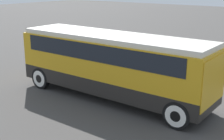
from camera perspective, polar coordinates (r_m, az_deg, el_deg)
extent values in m
plane|color=#423F3D|center=(15.17, 0.00, -5.05)|extent=(120.00, 120.00, 0.00)
cube|color=black|center=(14.90, 0.00, -2.07)|extent=(9.70, 2.53, 0.72)
cube|color=gold|center=(14.57, 0.00, 2.42)|extent=(9.70, 2.53, 1.68)
cube|color=black|center=(14.48, 0.00, 4.00)|extent=(8.53, 2.57, 0.75)
cube|color=silver|center=(14.38, 0.00, 6.10)|extent=(9.50, 2.33, 0.22)
cube|color=gold|center=(12.47, 17.47, -1.80)|extent=(0.36, 2.43, 1.92)
cylinder|color=black|center=(12.15, 11.79, -8.09)|extent=(1.11, 0.28, 1.11)
cylinder|color=silver|center=(12.15, 11.79, -8.09)|extent=(0.87, 0.30, 0.87)
cylinder|color=black|center=(12.15, 11.79, -8.09)|extent=(0.42, 0.32, 0.42)
cylinder|color=black|center=(14.13, 15.88, -4.89)|extent=(1.11, 0.28, 1.11)
cylinder|color=silver|center=(14.13, 15.88, -4.89)|extent=(0.87, 0.30, 0.87)
cylinder|color=black|center=(14.13, 15.88, -4.89)|extent=(0.42, 0.32, 0.42)
cylinder|color=black|center=(16.71, -12.88, -1.46)|extent=(1.11, 0.28, 1.11)
cylinder|color=silver|center=(16.71, -12.88, -1.46)|extent=(0.87, 0.30, 0.87)
cylinder|color=black|center=(16.71, -12.88, -1.46)|extent=(0.42, 0.32, 0.42)
cylinder|color=black|center=(18.20, -7.34, 0.24)|extent=(1.11, 0.28, 1.11)
cylinder|color=silver|center=(18.20, -7.34, 0.24)|extent=(0.87, 0.30, 0.87)
cylinder|color=black|center=(18.20, -7.34, 0.24)|extent=(0.42, 0.32, 0.42)
cube|color=#2D5638|center=(21.72, 9.37, 2.64)|extent=(4.18, 1.72, 0.55)
cube|color=black|center=(21.69, 9.04, 4.07)|extent=(2.17, 1.55, 0.51)
cylinder|color=black|center=(20.40, 12.35, 1.06)|extent=(0.66, 0.22, 0.66)
cylinder|color=black|center=(20.40, 12.35, 1.06)|extent=(0.25, 0.26, 0.25)
cylinder|color=black|center=(21.77, 14.08, 1.87)|extent=(0.66, 0.22, 0.66)
cylinder|color=black|center=(21.77, 14.08, 1.87)|extent=(0.25, 0.26, 0.25)
cylinder|color=black|center=(21.91, 4.63, 2.39)|extent=(0.66, 0.22, 0.66)
cylinder|color=black|center=(21.91, 4.63, 2.39)|extent=(0.25, 0.26, 0.25)
cylinder|color=black|center=(23.19, 6.69, 3.09)|extent=(0.66, 0.22, 0.66)
cylinder|color=black|center=(23.19, 6.69, 3.09)|extent=(0.25, 0.26, 0.25)
cylinder|color=black|center=(18.92, 17.44, -0.45)|extent=(0.68, 0.22, 0.68)
cylinder|color=black|center=(18.92, 17.44, -0.45)|extent=(0.26, 0.26, 0.26)
cylinder|color=black|center=(20.47, 19.09, 0.62)|extent=(0.68, 0.22, 0.68)
cylinder|color=black|center=(20.47, 19.09, 0.62)|extent=(0.26, 0.26, 0.26)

